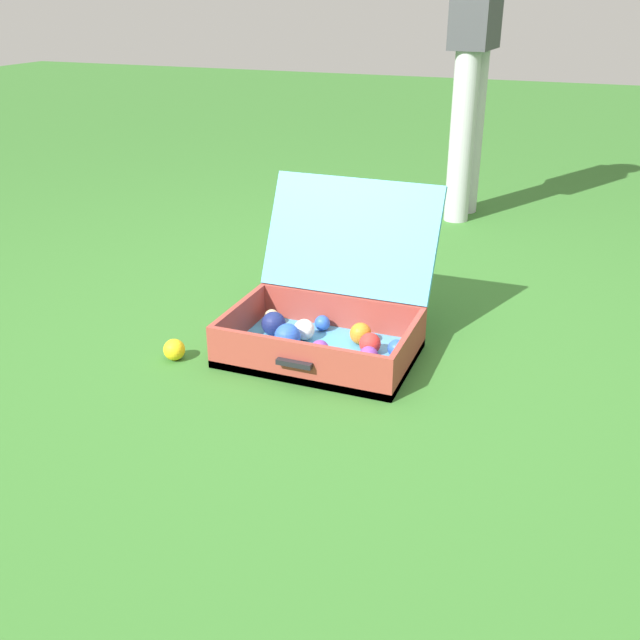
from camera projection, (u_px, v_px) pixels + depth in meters
ground_plane at (335, 352)px, 2.36m from camera, size 16.00×16.00×0.00m
open_suitcase at (327, 316)px, 2.35m from camera, size 0.59×0.60×0.50m
stray_ball_on_grass at (174, 350)px, 2.30m from camera, size 0.07×0.07×0.07m
bystander_person at (476, 24)px, 3.40m from camera, size 0.22×0.33×1.60m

